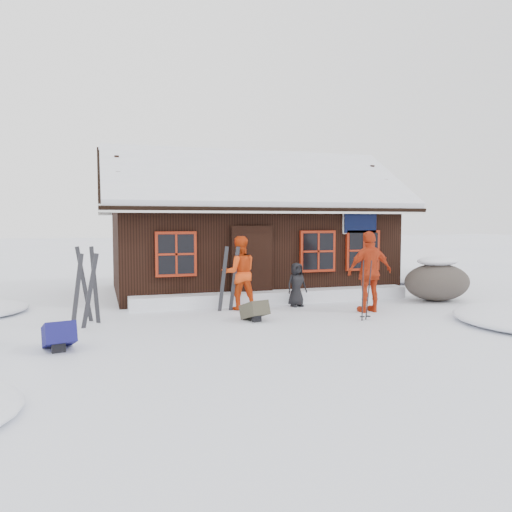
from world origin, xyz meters
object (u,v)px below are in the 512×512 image
at_px(ski_pair_left, 83,292).
at_px(backpack_olive, 255,313).
at_px(skier_orange_left, 239,273).
at_px(backpack_blue, 59,340).
at_px(skier_orange_right, 370,272).
at_px(boulder, 437,281).
at_px(ski_poles, 366,291).
at_px(skier_crouched, 297,285).

xyz_separation_m(ski_pair_left, backpack_olive, (3.54, -0.25, -0.59)).
distance_m(skier_orange_left, backpack_blue, 4.95).
relative_size(ski_pair_left, backpack_olive, 2.74).
height_order(skier_orange_right, boulder, skier_orange_right).
distance_m(boulder, backpack_olive, 5.70).
xyz_separation_m(boulder, ski_poles, (-3.23, -1.78, 0.09)).
bearing_deg(boulder, backpack_olive, -168.86).
bearing_deg(ski_pair_left, skier_orange_left, -1.43).
bearing_deg(skier_orange_right, ski_poles, 54.80).
bearing_deg(ski_poles, backpack_blue, -173.55).
relative_size(ski_pair_left, backpack_blue, 2.43).
relative_size(ski_poles, backpack_blue, 2.09).
distance_m(skier_orange_left, boulder, 5.54).
bearing_deg(ski_pair_left, backpack_olive, -24.23).
height_order(skier_orange_right, ski_pair_left, skier_orange_right).
bearing_deg(skier_orange_left, ski_poles, 138.88).
height_order(ski_poles, backpack_blue, ski_poles).
relative_size(skier_orange_right, backpack_olive, 3.37).
bearing_deg(backpack_olive, backpack_blue, -175.02).
xyz_separation_m(skier_orange_left, boulder, (5.51, -0.38, -0.35)).
xyz_separation_m(skier_orange_left, ski_poles, (2.28, -2.16, -0.26)).
relative_size(skier_orange_left, boulder, 0.97).
relative_size(skier_orange_left, skier_crouched, 1.61).
height_order(backpack_blue, backpack_olive, backpack_blue).
distance_m(skier_crouched, ski_pair_left, 5.25).
bearing_deg(skier_crouched, skier_orange_right, -52.29).
xyz_separation_m(skier_orange_right, ski_pair_left, (-6.48, 0.09, -0.22)).
relative_size(ski_pair_left, ski_poles, 1.16).
height_order(skier_orange_right, backpack_olive, skier_orange_right).
bearing_deg(backpack_olive, skier_orange_right, -11.56).
bearing_deg(boulder, skier_orange_right, -160.44).
distance_m(boulder, backpack_blue, 9.81).
bearing_deg(backpack_blue, backpack_olive, 7.84).
relative_size(skier_crouched, ski_pair_left, 0.71).
distance_m(skier_crouched, backpack_blue, 6.16).
bearing_deg(backpack_olive, ski_pair_left, 161.33).
xyz_separation_m(skier_orange_right, backpack_blue, (-6.84, -1.55, -0.79)).
bearing_deg(skier_orange_left, skier_orange_right, 157.70).
height_order(skier_orange_left, backpack_blue, skier_orange_left).
bearing_deg(boulder, ski_pair_left, -174.68).
bearing_deg(ski_poles, skier_orange_left, 136.50).
bearing_deg(boulder, skier_crouched, 175.50).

